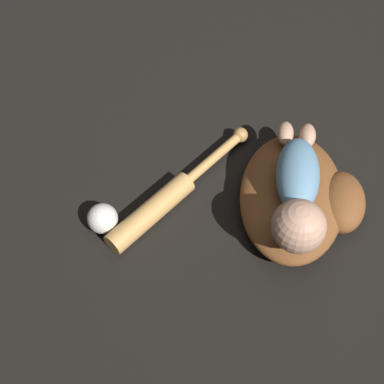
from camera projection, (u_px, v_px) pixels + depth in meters
The scene contains 5 objects.
ground_plane at pixel (275, 188), 1.34m from camera, with size 6.00×6.00×0.00m, color black.
baseball_glove at pixel (300, 197), 1.27m from camera, with size 0.43×0.37×0.09m.
baby_figure at pixel (298, 194), 1.16m from camera, with size 0.37×0.22×0.12m.
baseball_bat at pixel (166, 199), 1.29m from camera, with size 0.46×0.16×0.05m.
baseball at pixel (103, 218), 1.25m from camera, with size 0.07×0.07×0.07m.
Camera 1 is at (0.76, 0.18, 1.11)m, focal length 50.00 mm.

